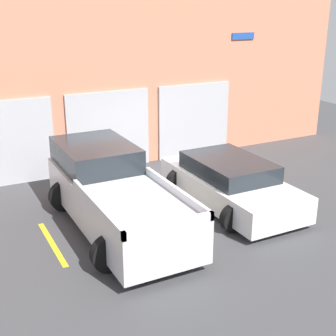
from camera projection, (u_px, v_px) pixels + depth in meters
The scene contains 7 objects.
ground_plane at pixel (157, 199), 12.59m from camera, with size 28.00×28.00×0.00m, color #3D3D3F.
shophouse_building at pixel (109, 83), 14.46m from camera, with size 17.29×0.68×5.42m.
pickup_truck at pixel (113, 193), 10.91m from camera, with size 2.40×5.23×1.71m.
sedan_white at pixel (230, 183), 12.13m from camera, with size 2.29×4.32×1.22m.
parking_stripe_far_left at pixel (52, 243), 10.27m from camera, with size 0.12×2.20×0.01m, color gold.
parking_stripe_left at pixel (177, 215), 11.63m from camera, with size 0.12×2.20×0.01m, color gold.
parking_stripe_centre at pixel (276, 193), 12.99m from camera, with size 0.12×2.20×0.01m, color gold.
Camera 1 is at (-5.08, -10.44, 4.97)m, focal length 50.00 mm.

